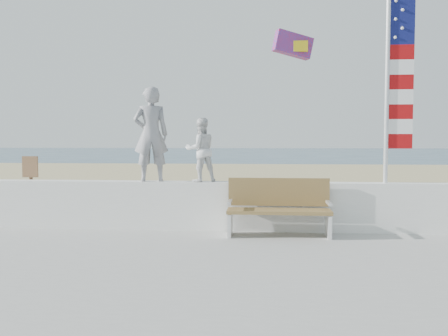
% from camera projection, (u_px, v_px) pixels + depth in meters
% --- Properties ---
extents(ground, '(220.00, 220.00, 0.00)m').
position_uv_depth(ground, '(200.00, 267.00, 6.93)').
color(ground, '#304C60').
rests_on(ground, ground).
extents(sand, '(90.00, 40.00, 0.08)m').
position_uv_depth(sand, '(237.00, 195.00, 15.88)').
color(sand, tan).
rests_on(sand, ground).
extents(seawall, '(30.00, 0.35, 0.90)m').
position_uv_depth(seawall, '(214.00, 206.00, 8.88)').
color(seawall, white).
rests_on(seawall, boardwalk).
extents(adult, '(0.73, 0.58, 1.77)m').
position_uv_depth(adult, '(151.00, 134.00, 8.91)').
color(adult, gray).
rests_on(adult, seawall).
extents(child, '(0.71, 0.65, 1.19)m').
position_uv_depth(child, '(201.00, 150.00, 8.84)').
color(child, silver).
rests_on(child, seawall).
extents(bench, '(1.80, 0.57, 1.00)m').
position_uv_depth(bench, '(279.00, 207.00, 8.32)').
color(bench, olive).
rests_on(bench, boardwalk).
extents(flag, '(0.50, 0.08, 3.50)m').
position_uv_depth(flag, '(395.00, 77.00, 8.46)').
color(flag, white).
rests_on(flag, seawall).
extents(parafoil_kite, '(0.90, 0.50, 0.60)m').
position_uv_depth(parafoil_kite, '(294.00, 45.00, 9.94)').
color(parafoil_kite, red).
rests_on(parafoil_kite, ground).
extents(sign, '(0.32, 0.07, 1.46)m').
position_uv_depth(sign, '(31.00, 186.00, 9.44)').
color(sign, brown).
rests_on(sign, sand).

